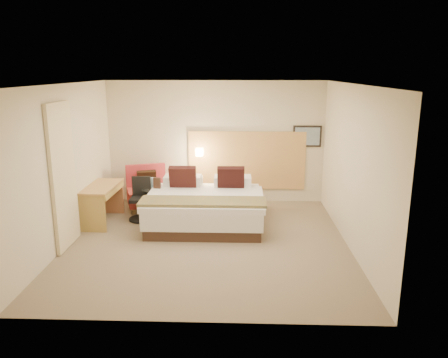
{
  "coord_description": "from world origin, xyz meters",
  "views": [
    {
      "loc": [
        0.54,
        -7.11,
        2.92
      ],
      "look_at": [
        0.26,
        0.63,
        0.98
      ],
      "focal_mm": 35.0,
      "sensor_mm": 36.0,
      "label": 1
    }
  ],
  "objects_px": {
    "bed": "(206,205)",
    "lounge_chair": "(148,191)",
    "desk": "(103,193)",
    "side_table": "(155,201)",
    "desk_chair": "(141,203)"
  },
  "relations": [
    {
      "from": "bed",
      "to": "lounge_chair",
      "type": "height_order",
      "value": "bed"
    },
    {
      "from": "lounge_chair",
      "to": "desk",
      "type": "height_order",
      "value": "lounge_chair"
    },
    {
      "from": "desk",
      "to": "lounge_chair",
      "type": "bearing_deg",
      "value": 56.41
    },
    {
      "from": "side_table",
      "to": "desk_chair",
      "type": "distance_m",
      "value": 0.31
    },
    {
      "from": "lounge_chair",
      "to": "desk",
      "type": "xyz_separation_m",
      "value": [
        -0.66,
        -0.99,
        0.22
      ]
    },
    {
      "from": "desk",
      "to": "side_table",
      "type": "bearing_deg",
      "value": 21.03
    },
    {
      "from": "side_table",
      "to": "desk",
      "type": "xyz_separation_m",
      "value": [
        -0.94,
        -0.36,
        0.25
      ]
    },
    {
      "from": "lounge_chair",
      "to": "desk_chair",
      "type": "xyz_separation_m",
      "value": [
        0.04,
        -0.83,
        -0.01
      ]
    },
    {
      "from": "desk_chair",
      "to": "lounge_chair",
      "type": "bearing_deg",
      "value": 92.61
    },
    {
      "from": "bed",
      "to": "desk_chair",
      "type": "distance_m",
      "value": 1.31
    },
    {
      "from": "side_table",
      "to": "desk_chair",
      "type": "relative_size",
      "value": 0.72
    },
    {
      "from": "bed",
      "to": "lounge_chair",
      "type": "bearing_deg",
      "value": 145.26
    },
    {
      "from": "bed",
      "to": "desk",
      "type": "xyz_separation_m",
      "value": [
        -2.0,
        -0.06,
        0.24
      ]
    },
    {
      "from": "side_table",
      "to": "desk",
      "type": "bearing_deg",
      "value": -158.97
    },
    {
      "from": "bed",
      "to": "lounge_chair",
      "type": "relative_size",
      "value": 2.13
    }
  ]
}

